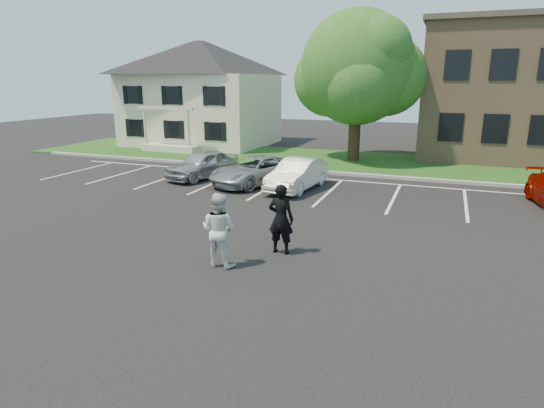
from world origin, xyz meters
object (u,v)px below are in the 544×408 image
object	(u,v)px
house	(201,93)
tree	(359,70)
man_white_shirt	(219,230)
car_silver_minivan	(255,171)
man_black_suit	(281,219)
car_white_sedan	(297,175)
car_silver_west	(203,164)

from	to	relation	value
house	tree	world-z (taller)	tree
house	tree	xyz separation A→B (m)	(12.49, -3.41, 1.52)
man_white_shirt	car_silver_minivan	bearing A→B (deg)	-69.13
house	tree	distance (m)	13.04
man_black_suit	car_white_sedan	size ratio (longest dim) A/B	0.49
car_silver_west	man_black_suit	bearing A→B (deg)	-32.06
car_silver_west	car_silver_minivan	distance (m)	3.02
man_black_suit	man_white_shirt	distance (m)	1.88
man_black_suit	car_silver_minivan	xyz separation A→B (m)	(-4.19, 7.98, -0.35)
tree	car_silver_west	size ratio (longest dim) A/B	2.14
house	car_silver_minivan	size ratio (longest dim) A/B	2.18
tree	car_silver_minivan	distance (m)	9.95
car_silver_west	car_silver_minivan	size ratio (longest dim) A/B	0.87
man_black_suit	man_white_shirt	xyz separation A→B (m)	(-1.22, -1.43, -0.02)
car_silver_minivan	car_white_sedan	bearing A→B (deg)	14.38
house	man_black_suit	world-z (taller)	house
man_white_shirt	car_silver_west	distance (m)	11.43
man_black_suit	car_silver_minivan	size ratio (longest dim) A/B	0.43
house	car_silver_west	distance (m)	13.26
tree	car_silver_west	xyz separation A→B (m)	(-6.19, -7.83, -4.65)
house	car_silver_west	bearing A→B (deg)	-60.73
man_black_suit	man_white_shirt	world-z (taller)	man_black_suit
man_white_shirt	car_silver_west	world-z (taller)	man_white_shirt
house	car_silver_west	size ratio (longest dim) A/B	2.50
house	car_silver_minivan	bearing A→B (deg)	-51.23
car_silver_minivan	car_white_sedan	distance (m)	2.22
man_white_shirt	car_white_sedan	size ratio (longest dim) A/B	0.48
man_white_shirt	car_silver_minivan	size ratio (longest dim) A/B	0.42
house	man_white_shirt	xyz separation A→B (m)	(12.27, -20.99, -2.84)
house	car_silver_minivan	distance (m)	15.19
tree	car_white_sedan	xyz separation A→B (m)	(-0.99, -8.48, -4.67)
tree	car_white_sedan	world-z (taller)	tree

